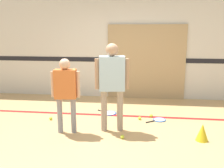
% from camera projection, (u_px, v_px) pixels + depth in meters
% --- Properties ---
extents(ground_plane, '(16.00, 16.00, 0.00)m').
position_uv_depth(ground_plane, '(112.00, 131.00, 4.51)').
color(ground_plane, tan).
extents(wall_back, '(16.00, 0.07, 3.20)m').
position_uv_depth(wall_back, '(124.00, 38.00, 6.56)').
color(wall_back, silver).
rests_on(wall_back, ground_plane).
extents(wall_panel, '(2.02, 0.05, 1.95)m').
position_uv_depth(wall_panel, '(146.00, 62.00, 6.56)').
color(wall_panel, tan).
rests_on(wall_panel, ground_plane).
extents(floor_stripe, '(14.40, 0.10, 0.01)m').
position_uv_depth(floor_stripe, '(117.00, 115.00, 5.35)').
color(floor_stripe, red).
rests_on(floor_stripe, ground_plane).
extents(person_instructor, '(0.59, 0.30, 1.57)m').
position_uv_depth(person_instructor, '(112.00, 78.00, 4.36)').
color(person_instructor, tan).
rests_on(person_instructor, ground_plane).
extents(person_student_left, '(0.50, 0.25, 1.32)m').
position_uv_depth(person_student_left, '(66.00, 88.00, 4.30)').
color(person_student_left, gray).
rests_on(person_student_left, ground_plane).
extents(racket_spare_on_floor, '(0.46, 0.39, 0.03)m').
position_uv_depth(racket_spare_on_floor, '(159.00, 120.00, 5.06)').
color(racket_spare_on_floor, blue).
rests_on(racket_spare_on_floor, ground_plane).
extents(racket_second_spare, '(0.51, 0.44, 0.03)m').
position_uv_depth(racket_second_spare, '(109.00, 113.00, 5.49)').
color(racket_second_spare, blue).
rests_on(racket_second_spare, ground_plane).
extents(tennis_ball_near_instructor, '(0.07, 0.07, 0.07)m').
position_uv_depth(tennis_ball_near_instructor, '(122.00, 137.00, 4.19)').
color(tennis_ball_near_instructor, '#CCE038').
rests_on(tennis_ball_near_instructor, ground_plane).
extents(tennis_ball_by_spare_racket, '(0.07, 0.07, 0.07)m').
position_uv_depth(tennis_ball_by_spare_racket, '(151.00, 116.00, 5.24)').
color(tennis_ball_by_spare_racket, '#CCE038').
rests_on(tennis_ball_by_spare_racket, ground_plane).
extents(tennis_ball_stray_left, '(0.07, 0.07, 0.07)m').
position_uv_depth(tennis_ball_stray_left, '(51.00, 118.00, 5.08)').
color(tennis_ball_stray_left, '#CCE038').
rests_on(tennis_ball_stray_left, ground_plane).
extents(tennis_ball_stray_right, '(0.07, 0.07, 0.07)m').
position_uv_depth(tennis_ball_stray_right, '(140.00, 118.00, 5.09)').
color(tennis_ball_stray_right, '#CCE038').
rests_on(tennis_ball_stray_right, ground_plane).
extents(training_cone, '(0.21, 0.21, 0.29)m').
position_uv_depth(training_cone, '(202.00, 132.00, 4.10)').
color(training_cone, yellow).
rests_on(training_cone, ground_plane).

